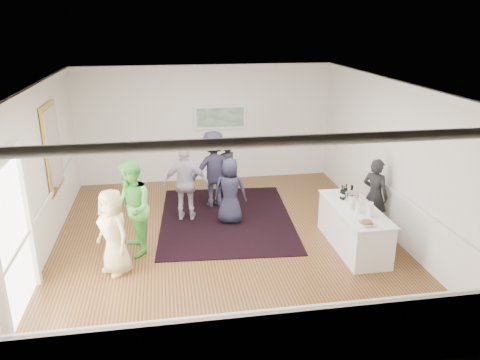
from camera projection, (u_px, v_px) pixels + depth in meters
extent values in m
plane|color=brown|center=(226.00, 241.00, 9.67)|extent=(8.00, 8.00, 0.00)
cube|color=white|center=(224.00, 85.00, 8.61)|extent=(7.00, 8.00, 0.02)
cube|color=white|center=(37.00, 177.00, 8.60)|extent=(0.02, 8.00, 3.20)
cube|color=white|center=(392.00, 159.00, 9.68)|extent=(0.02, 8.00, 3.20)
cube|color=white|center=(206.00, 124.00, 12.87)|extent=(7.00, 0.02, 3.20)
cube|color=white|center=(270.00, 271.00, 5.41)|extent=(7.00, 0.02, 3.20)
cube|color=gold|center=(53.00, 148.00, 9.76)|extent=(0.04, 1.25, 1.85)
cube|color=white|center=(54.00, 148.00, 9.76)|extent=(0.01, 1.05, 1.65)
cube|color=white|center=(29.00, 220.00, 7.74)|extent=(0.10, 0.14, 2.40)
cube|color=white|center=(0.00, 160.00, 6.55)|extent=(0.10, 1.78, 0.16)
cube|color=white|center=(12.00, 242.00, 6.97)|extent=(0.02, 1.50, 2.40)
cube|color=white|center=(220.00, 117.00, 12.82)|extent=(1.44, 0.05, 0.66)
cube|color=#246236|center=(220.00, 117.00, 12.79)|extent=(1.30, 0.01, 0.52)
cube|color=black|center=(226.00, 218.00, 10.73)|extent=(3.22, 4.07, 0.02)
cube|color=white|center=(353.00, 228.00, 9.28)|extent=(0.75, 2.06, 0.84)
cube|color=white|center=(355.00, 208.00, 9.14)|extent=(0.81, 2.12, 0.02)
imported|color=black|center=(375.00, 195.00, 9.90)|extent=(0.65, 0.70, 1.61)
imported|color=#CFC581|center=(113.00, 232.00, 8.24)|extent=(0.88, 0.92, 1.59)
imported|color=#5BD153|center=(131.00, 208.00, 8.87)|extent=(0.90, 1.05, 1.88)
imported|color=#B0A9BD|center=(186.00, 183.00, 10.45)|extent=(1.06, 0.58, 1.72)
imported|color=#222137|center=(213.00, 169.00, 11.19)|extent=(1.30, 0.89, 1.86)
imported|color=black|center=(226.00, 172.00, 11.46)|extent=(0.69, 0.63, 1.59)
imported|color=#222137|center=(230.00, 191.00, 10.32)|extent=(0.83, 0.65, 1.49)
cylinder|color=#65AD3E|center=(358.00, 207.00, 8.85)|extent=(0.12, 0.12, 0.24)
cylinder|color=#E04152|center=(370.00, 208.00, 8.81)|extent=(0.12, 0.12, 0.24)
cylinder|color=#72BA42|center=(351.00, 203.00, 9.02)|extent=(0.12, 0.12, 0.24)
cylinder|color=silver|center=(370.00, 211.00, 8.66)|extent=(0.12, 0.12, 0.24)
cylinder|color=silver|center=(352.00, 199.00, 9.27)|extent=(0.26, 0.26, 0.24)
imported|color=white|center=(367.00, 223.00, 8.35)|extent=(0.28, 0.28, 0.07)
cylinder|color=olive|center=(367.00, 222.00, 8.35)|extent=(0.19, 0.19, 0.04)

